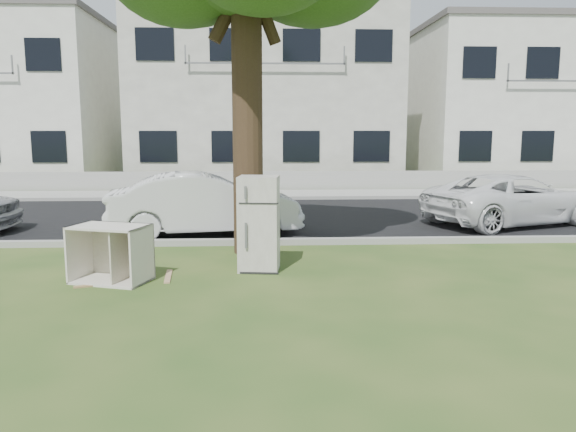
{
  "coord_description": "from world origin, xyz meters",
  "views": [
    {
      "loc": [
        -0.14,
        -8.39,
        2.25
      ],
      "look_at": [
        0.27,
        0.6,
        0.86
      ],
      "focal_mm": 35.0,
      "sensor_mm": 36.0,
      "label": 1
    }
  ],
  "objects_px": {
    "cabinet": "(111,254)",
    "car_right": "(513,199)",
    "car_center": "(205,204)",
    "fridge": "(259,224)"
  },
  "relations": [
    {
      "from": "cabinet",
      "to": "car_center",
      "type": "distance_m",
      "value": 3.85
    },
    {
      "from": "car_center",
      "to": "car_right",
      "type": "height_order",
      "value": "car_center"
    },
    {
      "from": "car_center",
      "to": "cabinet",
      "type": "bearing_deg",
      "value": 155.5
    },
    {
      "from": "car_center",
      "to": "car_right",
      "type": "relative_size",
      "value": 0.94
    },
    {
      "from": "fridge",
      "to": "car_right",
      "type": "xyz_separation_m",
      "value": [
        6.02,
        4.14,
        -0.16
      ]
    },
    {
      "from": "fridge",
      "to": "car_right",
      "type": "height_order",
      "value": "fridge"
    },
    {
      "from": "fridge",
      "to": "cabinet",
      "type": "height_order",
      "value": "fridge"
    },
    {
      "from": "cabinet",
      "to": "car_center",
      "type": "bearing_deg",
      "value": 92.73
    },
    {
      "from": "cabinet",
      "to": "car_right",
      "type": "height_order",
      "value": "car_right"
    },
    {
      "from": "car_right",
      "to": "car_center",
      "type": "bearing_deg",
      "value": 77.68
    }
  ]
}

